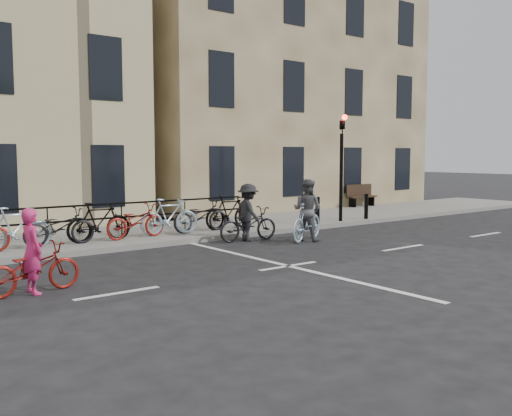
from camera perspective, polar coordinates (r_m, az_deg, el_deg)
ground at (r=12.60m, az=3.23°, el=-5.84°), size 120.00×120.00×0.00m
sidewalk at (r=16.03m, az=-22.55°, el=-3.55°), size 46.00×4.00×0.15m
building_east at (r=28.37m, az=-0.36°, el=12.89°), size 14.00×10.00×12.00m
traffic_light at (r=19.79m, az=8.56°, el=5.34°), size 0.18×0.30×3.90m
bollard_east at (r=18.97m, az=6.18°, el=-0.24°), size 0.14×0.14×0.90m
bollard_west at (r=20.70m, az=10.96°, el=0.17°), size 0.14×0.14×0.90m
bench at (r=25.68m, az=10.41°, el=1.34°), size 1.60×0.41×0.97m
parked_bikes at (r=15.40m, az=-17.42°, el=-1.59°), size 11.45×1.23×1.05m
cyclist_pink at (r=10.80m, az=-21.46°, el=-5.26°), size 1.75×0.75×1.52m
cyclist_grey at (r=16.22m, az=5.12°, el=-0.79°), size 1.87×1.18×1.76m
cyclist_dark at (r=16.11m, az=-0.79°, el=-1.06°), size 1.88×1.10×1.63m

